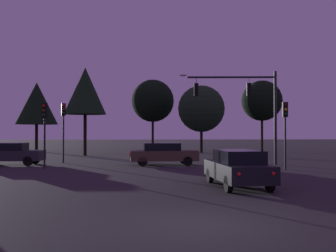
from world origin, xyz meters
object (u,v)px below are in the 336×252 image
Objects in this scene: traffic_light_corner_left at (63,121)px; tree_behind_sign at (85,91)px; traffic_light_median at (285,122)px; car_crossing_left at (163,153)px; car_crossing_right at (10,153)px; tree_center_horizon at (201,109)px; car_nearside_lane at (238,168)px; tree_left_far at (37,103)px; traffic_signal_mast_arm at (247,99)px; tree_right_cluster at (262,101)px; tree_lot_edge at (153,101)px; traffic_light_corner_right at (45,122)px.

traffic_light_corner_left is 9.47m from tree_behind_sign.
traffic_light_median is 0.87× the size of car_crossing_left.
car_crossing_right is at bearing -108.73° from tree_behind_sign.
tree_center_horizon is at bearing 72.49° from car_crossing_left.
tree_left_far is at bearing 117.60° from car_nearside_lane.
traffic_signal_mast_arm is 20.38m from tree_right_cluster.
car_crossing_left and car_crossing_right have the same top height.
traffic_light_median is 8.85m from car_nearside_lane.
tree_left_far is 13.77m from tree_lot_edge.
car_crossing_left is 0.58× the size of tree_left_far.
traffic_light_corner_left is 0.59× the size of tree_center_horizon.
car_nearside_lane is at bearing -95.43° from tree_center_horizon.
car_nearside_lane is 0.54× the size of tree_right_cluster.
car_nearside_lane is at bearing -62.40° from tree_left_far.
traffic_light_corner_left is at bearing 126.19° from car_nearside_lane.
tree_center_horizon is at bearing 92.88° from traffic_signal_mast_arm.
traffic_light_corner_left is at bearing 157.26° from traffic_light_median.
traffic_signal_mast_arm is 1.55× the size of traffic_light_corner_left.
car_nearside_lane is at bearing -41.77° from car_crossing_right.
traffic_light_corner_left is 4.34m from car_crossing_right.
tree_lot_edge reaches higher than tree_left_far.
traffic_light_median is at bearing -83.74° from tree_center_horizon.
tree_behind_sign is at bearing -123.20° from tree_lot_edge.
tree_center_horizon is (15.52, 15.16, 4.01)m from car_crossing_right.
tree_left_far is at bearing 134.15° from traffic_signal_mast_arm.
traffic_light_corner_right is 0.48× the size of tree_behind_sign.
car_crossing_left is at bearing 17.00° from traffic_light_corner_right.
traffic_light_corner_right is 0.86× the size of car_crossing_left.
tree_right_cluster is at bearing 71.04° from car_nearside_lane.
traffic_light_corner_right is 8.04m from car_crossing_left.
traffic_signal_mast_arm is at bearing -74.54° from tree_lot_edge.
tree_lot_edge is (-7.31, 25.31, 3.20)m from traffic_light_median.
traffic_light_corner_left reaches higher than traffic_light_corner_right.
car_nearside_lane is 11.10m from car_crossing_left.
tree_behind_sign is at bearing -159.01° from tree_center_horizon.
tree_left_far is 1.10× the size of tree_center_horizon.
traffic_light_corner_right is 0.90× the size of car_crossing_right.
traffic_signal_mast_arm reaches higher than traffic_light_corner_left.
tree_left_far reaches higher than tree_center_horizon.
car_crossing_left is 10.52m from car_crossing_right.
tree_behind_sign is 1.01× the size of tree_right_cluster.
car_nearside_lane is (-4.69, -7.21, -2.10)m from traffic_light_median.
traffic_light_median is at bearing 56.99° from car_nearside_lane.
tree_left_far is (-16.33, 31.23, 4.83)m from car_nearside_lane.
tree_right_cluster is at bearing 76.13° from traffic_light_median.
car_crossing_right is 12.41m from tree_behind_sign.
tree_center_horizon is 7.85m from tree_lot_edge.
tree_right_cluster is at bearing 40.06° from traffic_light_corner_left.
traffic_signal_mast_arm is at bearing -110.11° from tree_right_cluster.
tree_right_cluster is (7.78, 3.30, 1.18)m from tree_center_horizon.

